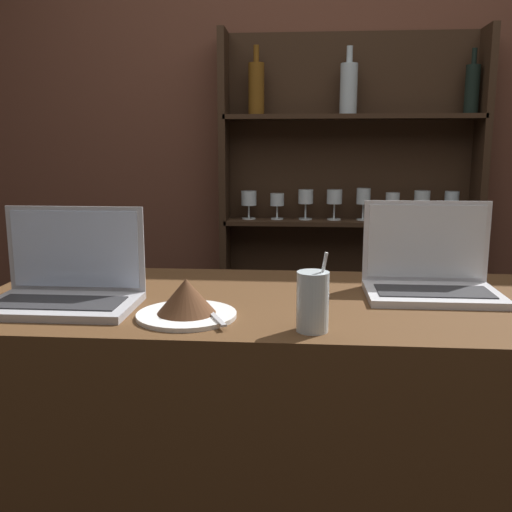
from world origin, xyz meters
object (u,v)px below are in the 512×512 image
at_px(laptop_near, 66,284).
at_px(laptop_far, 430,274).
at_px(cake_plate, 186,301).
at_px(water_glass, 313,301).

relative_size(laptop_near, laptop_far, 1.05).
xyz_separation_m(cake_plate, water_glass, (0.27, -0.07, 0.03)).
height_order(laptop_near, cake_plate, laptop_near).
bearing_deg(cake_plate, laptop_near, 165.80).
bearing_deg(laptop_near, cake_plate, -14.20).
bearing_deg(laptop_far, water_glass, -133.14).
bearing_deg(laptop_far, laptop_near, -168.85).
bearing_deg(cake_plate, water_glass, -14.75).
distance_m(laptop_far, cake_plate, 0.63).
bearing_deg(laptop_near, laptop_far, 11.15).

